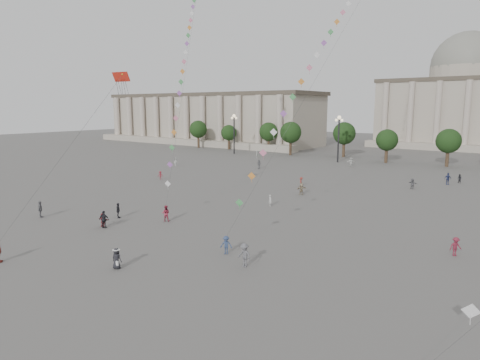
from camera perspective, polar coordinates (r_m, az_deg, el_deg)
The scene contains 29 objects.
ground at distance 35.60m, azimuth -12.27°, elevation -11.32°, with size 360.00×360.00×0.00m, color #4E4C4A.
hall_west at distance 153.01m, azimuth -4.29°, elevation 8.16°, with size 84.00×26.22×17.20m.
hall_central at distance 152.89m, azimuth 27.60°, elevation 9.27°, with size 48.30×34.30×35.50m.
tree_row at distance 102.98m, azimuth 22.50°, elevation 4.98°, with size 137.12×5.12×8.00m.
lamp_post_far_west at distance 115.57m, azimuth -0.79°, elevation 7.14°, with size 2.00×0.90×10.65m.
lamp_post_mid_west at distance 100.18m, azimuth 13.04°, elevation 6.48°, with size 2.00×0.90×10.65m.
person_crowd_0 at distance 77.93m, azimuth 25.96°, elevation 0.15°, with size 1.14×0.47×1.94m, color navy.
person_crowd_1 at distance 93.21m, azimuth -8.57°, elevation 2.41°, with size 0.86×0.67×1.78m, color white.
person_crowd_2 at distance 76.32m, azimuth -10.56°, elevation 0.62°, with size 0.97×0.55×1.49m, color maroon.
person_crowd_4 at distance 94.55m, azimuth 14.58°, elevation 2.34°, with size 1.76×0.56×1.90m, color white.
person_crowd_6 at distance 34.63m, azimuth 0.59°, elevation -9.98°, with size 1.26×0.72×1.94m, color #5E5E62.
person_crowd_8 at distance 41.42m, azimuth 26.80°, elevation -7.93°, with size 1.07×0.62×1.66m, color maroon.
person_crowd_10 at distance 106.60m, azimuth 2.28°, elevation 3.46°, with size 0.70×0.46×1.92m, color #ADAEAA.
person_crowd_12 at distance 71.75m, azimuth 22.01°, elevation -0.45°, with size 1.52×0.48×1.64m, color slate.
person_crowd_13 at distance 55.18m, azimuth 4.05°, elevation -2.73°, with size 0.55×0.36×1.50m, color beige.
person_crowd_16 at distance 88.31m, azimuth 2.55°, elevation 2.13°, with size 1.09×0.45×1.86m, color slate.
person_crowd_17 at distance 69.18m, azimuth 8.16°, elevation -0.24°, with size 0.99×0.57×1.53m, color #9A332A.
person_crowd_18 at distance 62.62m, azimuth 8.19°, elevation -1.18°, with size 1.64×0.52×1.77m, color gray.
person_crowd_19 at distance 80.29m, azimuth 27.23°, elevation 0.15°, with size 0.74×0.58×1.53m, color black.
tourist_1 at distance 51.18m, azimuth -15.94°, elevation -3.93°, with size 1.03×0.43×1.77m, color black.
tourist_2 at distance 47.93m, azimuth -17.82°, elevation -5.10°, with size 1.40×0.45×1.51m, color maroon.
tourist_3 at distance 54.49m, azimuth -25.08°, elevation -3.57°, with size 1.14×0.47×1.94m, color slate.
tourist_4 at distance 47.42m, azimuth -17.67°, elevation -5.04°, with size 1.09×0.45×1.86m, color black.
kite_flyer_0 at distance 48.56m, azimuth -9.86°, elevation -4.40°, with size 0.88×0.69×1.82m, color #A02B42.
kite_flyer_1 at distance 37.54m, azimuth -1.86°, elevation -8.65°, with size 1.05×0.60×1.62m, color navy.
hat_person at distance 35.62m, azimuth -16.13°, elevation -9.96°, with size 0.93×0.72×1.69m.
dragon_kite at distance 49.54m, azimuth -15.66°, elevation 12.16°, with size 2.67×8.20×21.33m.
kite_train_west at distance 71.83m, azimuth -6.67°, elevation 19.41°, with size 26.92×36.61×62.62m.
kite_train_mid at distance 65.71m, azimuth 14.54°, elevation 21.61°, with size 5.94×58.81×75.86m.
Camera 1 is at (25.34, -21.54, 12.68)m, focal length 32.00 mm.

